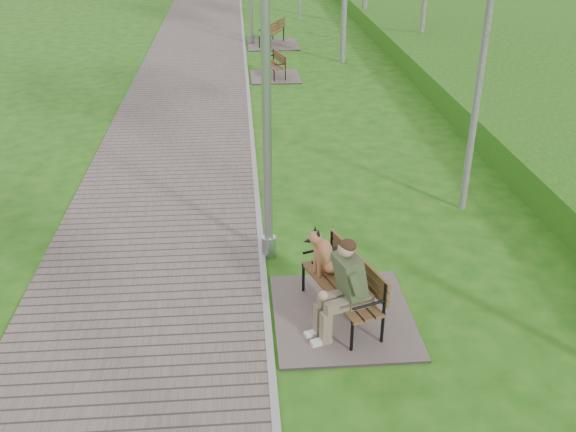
% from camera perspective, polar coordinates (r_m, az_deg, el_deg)
% --- Properties ---
extents(ground, '(120.00, 120.00, 0.00)m').
position_cam_1_polar(ground, '(10.63, -2.40, -2.84)').
color(ground, '#1E5911').
rests_on(ground, ground).
extents(walkway, '(3.50, 67.00, 0.04)m').
position_cam_1_polar(walkway, '(31.19, -7.49, 17.14)').
color(walkway, '#6C5A57').
rests_on(walkway, ground).
extents(kerb, '(0.10, 67.00, 0.05)m').
position_cam_1_polar(kerb, '(31.16, -4.13, 17.29)').
color(kerb, '#999993').
rests_on(kerb, ground).
extents(embankment, '(14.00, 70.00, 1.60)m').
position_cam_1_polar(embankment, '(32.13, 18.79, 16.25)').
color(embankment, '#4F9024').
rests_on(embankment, ground).
extents(bench_main, '(1.91, 2.12, 1.66)m').
position_cam_1_polar(bench_main, '(8.72, 4.43, -6.65)').
color(bench_main, '#6C5A57').
rests_on(bench_main, ground).
extents(bench_second, '(1.54, 1.71, 0.94)m').
position_cam_1_polar(bench_second, '(20.61, -1.25, 12.68)').
color(bench_second, '#6C5A57').
rests_on(bench_second, ground).
extents(bench_third, '(1.89, 2.10, 1.16)m').
position_cam_1_polar(bench_third, '(25.14, -1.44, 15.43)').
color(bench_third, '#6C5A57').
rests_on(bench_third, ground).
extents(lamp_post_near, '(0.23, 0.23, 5.90)m').
position_cam_1_polar(lamp_post_near, '(9.32, -1.93, 11.22)').
color(lamp_post_near, '#94979C').
rests_on(lamp_post_near, ground).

